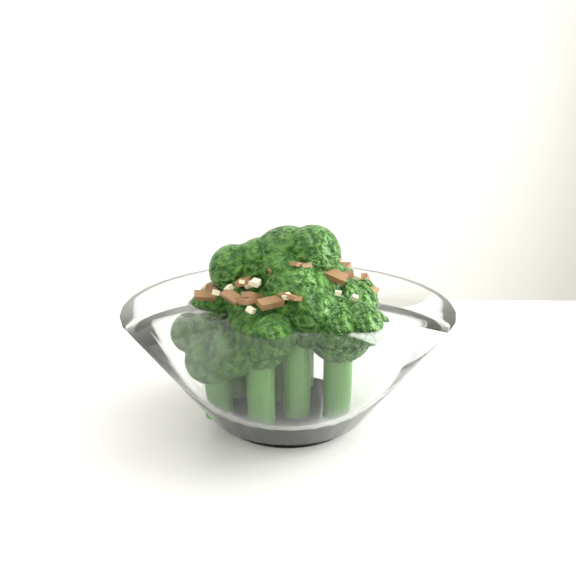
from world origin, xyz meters
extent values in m
cylinder|color=white|center=(0.18, 0.17, 0.75)|extent=(0.08, 0.08, 0.01)
cylinder|color=#275B18|center=(0.22, 0.19, 0.78)|extent=(0.02, 0.02, 0.04)
sphere|color=#245B11|center=(0.22, 0.19, 0.81)|extent=(0.04, 0.04, 0.04)
cylinder|color=#275B18|center=(0.21, 0.17, 0.79)|extent=(0.02, 0.02, 0.05)
sphere|color=#245B11|center=(0.21, 0.17, 0.82)|extent=(0.04, 0.04, 0.04)
cylinder|color=#275B18|center=(0.16, 0.18, 0.80)|extent=(0.02, 0.02, 0.07)
sphere|color=#245B11|center=(0.16, 0.18, 0.84)|extent=(0.05, 0.05, 0.05)
cylinder|color=#275B18|center=(0.18, 0.17, 0.80)|extent=(0.02, 0.02, 0.08)
sphere|color=#245B11|center=(0.18, 0.17, 0.85)|extent=(0.05, 0.05, 0.05)
cylinder|color=#275B18|center=(0.18, 0.14, 0.79)|extent=(0.02, 0.02, 0.07)
sphere|color=#245B11|center=(0.18, 0.14, 0.84)|extent=(0.04, 0.04, 0.04)
cylinder|color=#275B18|center=(0.19, 0.21, 0.78)|extent=(0.02, 0.02, 0.04)
sphere|color=#245B11|center=(0.19, 0.21, 0.81)|extent=(0.04, 0.04, 0.04)
cylinder|color=#275B18|center=(0.16, 0.14, 0.78)|extent=(0.02, 0.02, 0.05)
sphere|color=#245B11|center=(0.16, 0.14, 0.82)|extent=(0.04, 0.04, 0.04)
cylinder|color=#275B18|center=(0.14, 0.16, 0.78)|extent=(0.02, 0.02, 0.04)
sphere|color=#245B11|center=(0.14, 0.16, 0.81)|extent=(0.04, 0.04, 0.04)
cylinder|color=#275B18|center=(0.15, 0.18, 0.79)|extent=(0.02, 0.02, 0.05)
sphere|color=#245B11|center=(0.15, 0.18, 0.82)|extent=(0.04, 0.04, 0.04)
cylinder|color=#275B18|center=(0.20, 0.18, 0.80)|extent=(0.02, 0.02, 0.07)
sphere|color=#245B11|center=(0.20, 0.18, 0.84)|extent=(0.04, 0.04, 0.04)
cylinder|color=#275B18|center=(0.20, 0.13, 0.78)|extent=(0.02, 0.02, 0.05)
sphere|color=#245B11|center=(0.20, 0.13, 0.82)|extent=(0.04, 0.04, 0.04)
cube|color=brown|center=(0.16, 0.19, 0.85)|extent=(0.01, 0.01, 0.01)
cube|color=brown|center=(0.22, 0.19, 0.84)|extent=(0.02, 0.02, 0.01)
cube|color=brown|center=(0.18, 0.14, 0.86)|extent=(0.01, 0.02, 0.01)
cube|color=brown|center=(0.16, 0.13, 0.84)|extent=(0.01, 0.01, 0.01)
cube|color=brown|center=(0.20, 0.14, 0.85)|extent=(0.02, 0.01, 0.01)
cube|color=brown|center=(0.15, 0.17, 0.85)|extent=(0.01, 0.01, 0.01)
cube|color=brown|center=(0.23, 0.19, 0.83)|extent=(0.02, 0.01, 0.01)
cube|color=brown|center=(0.21, 0.15, 0.85)|extent=(0.01, 0.01, 0.01)
cube|color=brown|center=(0.18, 0.18, 0.86)|extent=(0.01, 0.01, 0.01)
cube|color=brown|center=(0.17, 0.15, 0.86)|extent=(0.01, 0.01, 0.01)
cube|color=brown|center=(0.21, 0.20, 0.85)|extent=(0.01, 0.01, 0.01)
cube|color=brown|center=(0.16, 0.18, 0.85)|extent=(0.01, 0.01, 0.01)
cube|color=brown|center=(0.17, 0.19, 0.85)|extent=(0.01, 0.01, 0.01)
cube|color=brown|center=(0.23, 0.16, 0.83)|extent=(0.01, 0.01, 0.00)
cube|color=brown|center=(0.17, 0.15, 0.85)|extent=(0.01, 0.01, 0.01)
cube|color=brown|center=(0.14, 0.17, 0.84)|extent=(0.01, 0.01, 0.01)
cube|color=brown|center=(0.16, 0.14, 0.84)|extent=(0.01, 0.01, 0.01)
cube|color=brown|center=(0.24, 0.18, 0.83)|extent=(0.01, 0.02, 0.01)
cube|color=brown|center=(0.14, 0.18, 0.83)|extent=(0.02, 0.01, 0.01)
cube|color=brown|center=(0.15, 0.15, 0.85)|extent=(0.01, 0.01, 0.01)
cube|color=brown|center=(0.23, 0.17, 0.83)|extent=(0.01, 0.02, 0.01)
cube|color=brown|center=(0.15, 0.17, 0.85)|extent=(0.01, 0.01, 0.01)
cube|color=brown|center=(0.18, 0.22, 0.84)|extent=(0.01, 0.01, 0.01)
cube|color=brown|center=(0.17, 0.20, 0.84)|extent=(0.01, 0.01, 0.01)
cube|color=brown|center=(0.21, 0.19, 0.85)|extent=(0.01, 0.01, 0.01)
cube|color=brown|center=(0.19, 0.16, 0.87)|extent=(0.01, 0.01, 0.00)
cube|color=brown|center=(0.21, 0.19, 0.84)|extent=(0.01, 0.01, 0.01)
cube|color=brown|center=(0.14, 0.14, 0.84)|extent=(0.01, 0.01, 0.01)
cube|color=brown|center=(0.21, 0.22, 0.83)|extent=(0.01, 0.01, 0.01)
cube|color=brown|center=(0.17, 0.12, 0.84)|extent=(0.01, 0.02, 0.00)
cube|color=brown|center=(0.13, 0.17, 0.83)|extent=(0.01, 0.01, 0.01)
cube|color=brown|center=(0.16, 0.21, 0.84)|extent=(0.01, 0.01, 0.00)
cube|color=brown|center=(0.21, 0.17, 0.85)|extent=(0.01, 0.01, 0.01)
cube|color=brown|center=(0.20, 0.20, 0.84)|extent=(0.01, 0.01, 0.01)
cube|color=brown|center=(0.15, 0.14, 0.84)|extent=(0.01, 0.01, 0.01)
cube|color=brown|center=(0.18, 0.14, 0.85)|extent=(0.01, 0.01, 0.01)
cube|color=brown|center=(0.23, 0.16, 0.84)|extent=(0.01, 0.01, 0.01)
cube|color=brown|center=(0.20, 0.22, 0.83)|extent=(0.01, 0.02, 0.01)
cube|color=brown|center=(0.19, 0.22, 0.83)|extent=(0.01, 0.01, 0.01)
cube|color=beige|center=(0.17, 0.13, 0.84)|extent=(0.01, 0.01, 0.00)
cube|color=beige|center=(0.15, 0.15, 0.85)|extent=(0.01, 0.01, 0.00)
cube|color=beige|center=(0.22, 0.16, 0.84)|extent=(0.01, 0.01, 0.01)
cube|color=beige|center=(0.15, 0.14, 0.85)|extent=(0.00, 0.00, 0.00)
cube|color=beige|center=(0.14, 0.15, 0.84)|extent=(0.01, 0.01, 0.01)
cube|color=beige|center=(0.17, 0.16, 0.87)|extent=(0.01, 0.01, 0.00)
cube|color=beige|center=(0.15, 0.13, 0.84)|extent=(0.01, 0.01, 0.01)
cube|color=beige|center=(0.16, 0.20, 0.84)|extent=(0.01, 0.00, 0.00)
cube|color=beige|center=(0.16, 0.21, 0.84)|extent=(0.01, 0.01, 0.00)
cube|color=beige|center=(0.21, 0.13, 0.84)|extent=(0.00, 0.00, 0.00)
cube|color=beige|center=(0.15, 0.18, 0.85)|extent=(0.01, 0.01, 0.00)
cube|color=beige|center=(0.19, 0.15, 0.86)|extent=(0.00, 0.00, 0.00)
cube|color=beige|center=(0.20, 0.21, 0.84)|extent=(0.00, 0.00, 0.00)
cube|color=beige|center=(0.20, 0.13, 0.84)|extent=(0.00, 0.00, 0.00)
cube|color=beige|center=(0.14, 0.16, 0.84)|extent=(0.01, 0.01, 0.00)
cube|color=beige|center=(0.13, 0.18, 0.83)|extent=(0.01, 0.01, 0.00)
cube|color=beige|center=(0.14, 0.20, 0.84)|extent=(0.00, 0.00, 0.00)
cube|color=beige|center=(0.18, 0.15, 0.86)|extent=(0.00, 0.00, 0.00)
cube|color=beige|center=(0.18, 0.21, 0.84)|extent=(0.01, 0.01, 0.01)
cube|color=beige|center=(0.17, 0.13, 0.84)|extent=(0.01, 0.01, 0.01)
cube|color=beige|center=(0.17, 0.16, 0.86)|extent=(0.00, 0.00, 0.00)
cube|color=beige|center=(0.14, 0.18, 0.84)|extent=(0.01, 0.01, 0.01)
cube|color=beige|center=(0.16, 0.14, 0.85)|extent=(0.01, 0.01, 0.00)
cube|color=beige|center=(0.14, 0.20, 0.84)|extent=(0.00, 0.00, 0.00)
cube|color=beige|center=(0.18, 0.19, 0.86)|extent=(0.00, 0.00, 0.00)
camera|label=1|loc=(0.09, -0.20, 0.95)|focal=40.00mm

